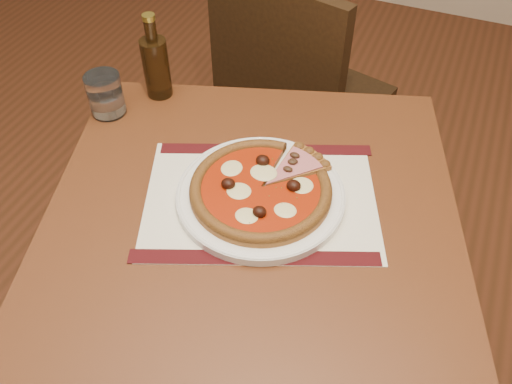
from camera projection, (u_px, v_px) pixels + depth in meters
table at (252, 242)px, 1.13m from camera, size 1.01×1.01×0.75m
chair_far at (294, 93)px, 1.69m from camera, size 0.53×0.53×0.92m
placemat at (261, 199)px, 1.07m from camera, size 0.54×0.47×0.00m
plate at (261, 195)px, 1.07m from camera, size 0.33×0.33×0.02m
pizza at (261, 188)px, 1.05m from camera, size 0.28×0.28×0.04m
ham_slice at (302, 170)px, 1.09m from camera, size 0.10×0.15×0.02m
water_glass at (105, 94)px, 1.23m from camera, size 0.10×0.10×0.10m
bottle at (156, 65)px, 1.26m from camera, size 0.06×0.06×0.21m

